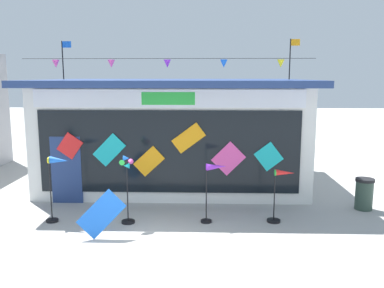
{
  "coord_description": "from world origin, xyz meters",
  "views": [
    {
      "loc": [
        1.38,
        -8.11,
        3.74
      ],
      "look_at": [
        1.03,
        2.82,
        1.91
      ],
      "focal_mm": 38.1,
      "sensor_mm": 36.0,
      "label": 1
    }
  ],
  "objects": [
    {
      "name": "kite_shop_building",
      "position": [
        0.33,
        6.28,
        1.83
      ],
      "size": [
        8.84,
        6.4,
        5.0
      ],
      "color": "silver",
      "rests_on": "ground_plane"
    },
    {
      "name": "wind_spinner_center_right",
      "position": [
        3.32,
        2.05,
        0.85
      ],
      "size": [
        0.67,
        0.35,
        1.39
      ],
      "color": "black",
      "rests_on": "ground_plane"
    },
    {
      "name": "display_kite_on_ground",
      "position": [
        -1.02,
        0.89,
        0.57
      ],
      "size": [
        1.14,
        0.32,
        1.14
      ],
      "primitive_type": "cube",
      "rotation": [
        -0.27,
        0.79,
        0.0
      ],
      "color": "blue",
      "rests_on": "ground_plane"
    },
    {
      "name": "ground_plane",
      "position": [
        0.0,
        0.0,
        0.0
      ],
      "size": [
        80.0,
        80.0,
        0.0
      ],
      "primitive_type": "plane",
      "color": "#ADAAA5"
    },
    {
      "name": "wind_spinner_far_left",
      "position": [
        -2.4,
        1.88,
        1.22
      ],
      "size": [
        0.7,
        0.31,
        1.72
      ],
      "color": "black",
      "rests_on": "ground_plane"
    },
    {
      "name": "wind_spinner_center_left",
      "position": [
        1.6,
        1.96,
        1.12
      ],
      "size": [
        0.67,
        0.31,
        1.56
      ],
      "color": "black",
      "rests_on": "ground_plane"
    },
    {
      "name": "wind_spinner_left",
      "position": [
        -0.59,
        1.83,
        1.01
      ],
      "size": [
        0.34,
        0.34,
        1.78
      ],
      "color": "black",
      "rests_on": "ground_plane"
    },
    {
      "name": "trash_bin",
      "position": [
        5.89,
        3.15,
        0.45
      ],
      "size": [
        0.52,
        0.52,
        0.89
      ],
      "color": "#2D4238",
      "rests_on": "ground_plane"
    }
  ]
}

